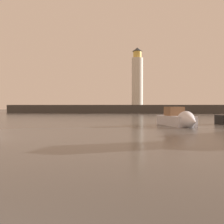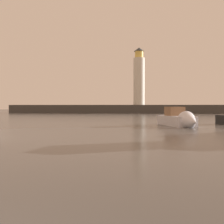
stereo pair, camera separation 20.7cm
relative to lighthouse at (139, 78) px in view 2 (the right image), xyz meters
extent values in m
plane|color=#4C4742|center=(-1.86, -35.63, -9.59)|extent=(220.00, 220.00, 0.00)
cube|color=#423F3D|center=(-1.86, 0.00, -8.47)|extent=(68.21, 4.96, 2.25)
cylinder|color=silver|center=(0.00, 0.00, -0.99)|extent=(3.01, 3.01, 12.71)
cylinder|color=#F2CC59|center=(0.00, 0.00, 6.26)|extent=(2.26, 2.26, 1.78)
cone|color=#33383D|center=(0.00, 0.00, 7.65)|extent=(2.71, 2.71, 1.02)
cube|color=silver|center=(4.22, -45.87, -9.10)|extent=(3.46, 5.38, 0.99)
cone|color=silver|center=(5.17, -48.72, -9.05)|extent=(2.38, 2.30, 1.91)
cube|color=#8C6647|center=(4.11, -45.53, -8.16)|extent=(1.98, 2.01, 0.89)
camera|label=1|loc=(0.63, -73.14, -7.63)|focal=43.00mm
camera|label=2|loc=(0.83, -73.12, -7.63)|focal=43.00mm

